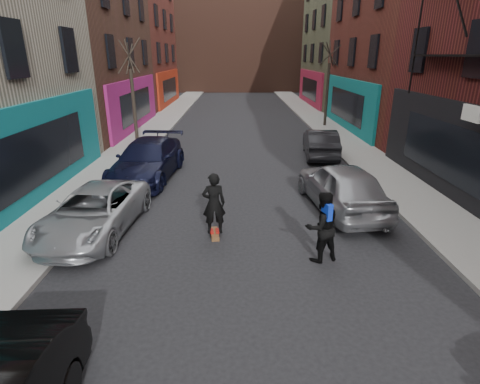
{
  "coord_description": "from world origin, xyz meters",
  "views": [
    {
      "loc": [
        -0.37,
        -3.74,
        5.01
      ],
      "look_at": [
        -0.28,
        5.57,
        1.6
      ],
      "focal_mm": 28.0,
      "sensor_mm": 36.0,
      "label": 1
    }
  ],
  "objects_px": {
    "tree_right_far": "(328,77)",
    "parked_right_end": "(320,143)",
    "tree_left_far": "(132,86)",
    "parked_left_end": "(148,160)",
    "parked_right_far": "(341,186)",
    "parked_left_far": "(94,211)",
    "skateboard": "(215,234)",
    "skateboarder": "(214,204)",
    "pedestrian": "(322,227)"
  },
  "relations": [
    {
      "from": "tree_right_far",
      "to": "parked_right_far",
      "type": "relative_size",
      "value": 1.4
    },
    {
      "from": "parked_left_far",
      "to": "pedestrian",
      "type": "bearing_deg",
      "value": -10.36
    },
    {
      "from": "tree_left_far",
      "to": "parked_left_end",
      "type": "relative_size",
      "value": 1.16
    },
    {
      "from": "tree_left_far",
      "to": "parked_right_far",
      "type": "distance_m",
      "value": 13.8
    },
    {
      "from": "parked_right_far",
      "to": "tree_right_far",
      "type": "bearing_deg",
      "value": -107.31
    },
    {
      "from": "parked_left_end",
      "to": "tree_right_far",
      "type": "bearing_deg",
      "value": 54.68
    },
    {
      "from": "parked_left_far",
      "to": "skateboarder",
      "type": "distance_m",
      "value": 3.61
    },
    {
      "from": "parked_right_end",
      "to": "pedestrian",
      "type": "height_order",
      "value": "pedestrian"
    },
    {
      "from": "skateboarder",
      "to": "skateboard",
      "type": "bearing_deg",
      "value": 180.0
    },
    {
      "from": "tree_right_far",
      "to": "parked_left_end",
      "type": "xyz_separation_m",
      "value": [
        -10.36,
        -12.26,
        -2.72
      ]
    },
    {
      "from": "tree_right_far",
      "to": "skateboarder",
      "type": "height_order",
      "value": "tree_right_far"
    },
    {
      "from": "tree_right_far",
      "to": "skateboarder",
      "type": "xyz_separation_m",
      "value": [
        -7.22,
        -17.79,
        -2.51
      ]
    },
    {
      "from": "tree_left_far",
      "to": "parked_left_far",
      "type": "distance_m",
      "value": 11.91
    },
    {
      "from": "parked_right_end",
      "to": "parked_left_end",
      "type": "bearing_deg",
      "value": 29.39
    },
    {
      "from": "tree_right_far",
      "to": "parked_right_end",
      "type": "relative_size",
      "value": 1.56
    },
    {
      "from": "parked_right_far",
      "to": "skateboard",
      "type": "bearing_deg",
      "value": 18.94
    },
    {
      "from": "parked_right_far",
      "to": "skateboarder",
      "type": "bearing_deg",
      "value": 18.94
    },
    {
      "from": "parked_right_far",
      "to": "parked_left_far",
      "type": "bearing_deg",
      "value": 5.78
    },
    {
      "from": "parked_left_far",
      "to": "parked_left_end",
      "type": "bearing_deg",
      "value": 89.97
    },
    {
      "from": "parked_right_end",
      "to": "skateboarder",
      "type": "height_order",
      "value": "skateboarder"
    },
    {
      "from": "parked_right_end",
      "to": "pedestrian",
      "type": "relative_size",
      "value": 2.33
    },
    {
      "from": "skateboarder",
      "to": "pedestrian",
      "type": "bearing_deg",
      "value": 145.91
    },
    {
      "from": "parked_left_end",
      "to": "parked_right_far",
      "type": "bearing_deg",
      "value": -20.67
    },
    {
      "from": "tree_right_far",
      "to": "skateboard",
      "type": "bearing_deg",
      "value": -112.1
    },
    {
      "from": "tree_right_far",
      "to": "parked_right_end",
      "type": "distance_m",
      "value": 9.41
    },
    {
      "from": "parked_left_end",
      "to": "pedestrian",
      "type": "distance_m",
      "value": 9.14
    },
    {
      "from": "parked_left_far",
      "to": "parked_right_end",
      "type": "xyz_separation_m",
      "value": [
        8.59,
        8.78,
        0.06
      ]
    },
    {
      "from": "parked_left_far",
      "to": "tree_right_far",
      "type": "bearing_deg",
      "value": 63.06
    },
    {
      "from": "tree_right_far",
      "to": "parked_right_far",
      "type": "height_order",
      "value": "tree_right_far"
    },
    {
      "from": "tree_left_far",
      "to": "tree_right_far",
      "type": "xyz_separation_m",
      "value": [
        12.4,
        6.0,
        0.15
      ]
    },
    {
      "from": "parked_right_far",
      "to": "parked_left_end",
      "type": "bearing_deg",
      "value": -32.12
    },
    {
      "from": "skateboarder",
      "to": "parked_right_far",
      "type": "bearing_deg",
      "value": -161.8
    },
    {
      "from": "parked_right_far",
      "to": "skateboarder",
      "type": "xyz_separation_m",
      "value": [
        -4.22,
        -2.01,
        0.19
      ]
    },
    {
      "from": "tree_left_far",
      "to": "parked_right_far",
      "type": "bearing_deg",
      "value": -46.13
    },
    {
      "from": "tree_left_far",
      "to": "parked_right_far",
      "type": "relative_size",
      "value": 1.34
    },
    {
      "from": "tree_right_far",
      "to": "parked_left_far",
      "type": "height_order",
      "value": "tree_right_far"
    },
    {
      "from": "parked_left_far",
      "to": "parked_left_end",
      "type": "relative_size",
      "value": 0.85
    },
    {
      "from": "tree_right_far",
      "to": "parked_left_end",
      "type": "distance_m",
      "value": 16.28
    },
    {
      "from": "parked_left_far",
      "to": "pedestrian",
      "type": "xyz_separation_m",
      "value": [
        6.38,
        -1.72,
        0.28
      ]
    },
    {
      "from": "tree_left_far",
      "to": "parked_right_end",
      "type": "xyz_separation_m",
      "value": [
        10.19,
        -2.71,
        -2.66
      ]
    },
    {
      "from": "parked_left_far",
      "to": "parked_right_end",
      "type": "bearing_deg",
      "value": 50.36
    },
    {
      "from": "parked_left_far",
      "to": "parked_left_end",
      "type": "xyz_separation_m",
      "value": [
        0.44,
        5.23,
        0.15
      ]
    },
    {
      "from": "parked_right_far",
      "to": "skateboarder",
      "type": "height_order",
      "value": "skateboarder"
    },
    {
      "from": "parked_left_end",
      "to": "skateboard",
      "type": "relative_size",
      "value": 6.98
    },
    {
      "from": "tree_right_far",
      "to": "pedestrian",
      "type": "xyz_separation_m",
      "value": [
        -4.42,
        -19.21,
        -2.59
      ]
    },
    {
      "from": "pedestrian",
      "to": "skateboard",
      "type": "bearing_deg",
      "value": -46.19
    },
    {
      "from": "tree_right_far",
      "to": "parked_right_end",
      "type": "height_order",
      "value": "tree_right_far"
    },
    {
      "from": "tree_left_far",
      "to": "skateboard",
      "type": "xyz_separation_m",
      "value": [
        5.18,
        -11.79,
        -3.33
      ]
    },
    {
      "from": "parked_left_far",
      "to": "skateboard",
      "type": "distance_m",
      "value": 3.64
    },
    {
      "from": "skateboard",
      "to": "skateboarder",
      "type": "distance_m",
      "value": 0.97
    }
  ]
}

